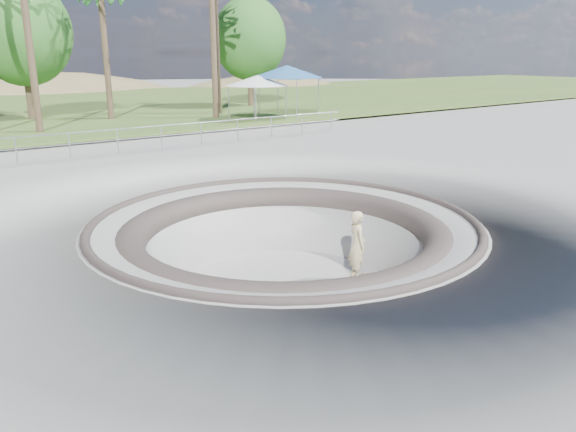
# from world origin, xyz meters

# --- Properties ---
(ground) EXTENTS (180.00, 180.00, 0.00)m
(ground) POSITION_xyz_m (0.00, 0.00, 0.00)
(ground) COLOR #A2A19D
(ground) RESTS_ON ground
(skate_bowl) EXTENTS (14.00, 14.00, 4.10)m
(skate_bowl) POSITION_xyz_m (0.00, 0.00, -1.83)
(skate_bowl) COLOR #A2A19D
(skate_bowl) RESTS_ON ground
(grass_strip) EXTENTS (180.00, 36.00, 0.12)m
(grass_strip) POSITION_xyz_m (0.00, 34.00, 0.22)
(grass_strip) COLOR #415F26
(grass_strip) RESTS_ON ground
(distant_hills) EXTENTS (103.20, 45.00, 28.60)m
(distant_hills) POSITION_xyz_m (3.78, 57.17, -7.02)
(distant_hills) COLOR olive
(distant_hills) RESTS_ON ground
(safety_railing) EXTENTS (25.00, 0.06, 1.03)m
(safety_railing) POSITION_xyz_m (0.00, 12.00, 0.69)
(safety_railing) COLOR #989CA0
(safety_railing) RESTS_ON ground
(skateboard) EXTENTS (0.89, 0.33, 0.09)m
(skateboard) POSITION_xyz_m (1.88, -0.84, -1.83)
(skateboard) COLOR olive
(skateboard) RESTS_ON ground
(skater) EXTENTS (0.70, 0.84, 1.97)m
(skater) POSITION_xyz_m (1.88, -0.84, -0.82)
(skater) COLOR beige
(skater) RESTS_ON skateboard
(canopy_white) EXTENTS (5.27, 5.27, 2.69)m
(canopy_white) POSITION_xyz_m (11.16, 18.00, 2.63)
(canopy_white) COLOR #989CA0
(canopy_white) RESTS_ON ground
(canopy_blue) EXTENTS (5.86, 5.86, 3.26)m
(canopy_blue) POSITION_xyz_m (13.43, 18.00, 3.14)
(canopy_blue) COLOR #989CA0
(canopy_blue) RESTS_ON ground
(bushy_tree_mid) EXTENTS (5.95, 5.41, 8.58)m
(bushy_tree_mid) POSITION_xyz_m (0.02, 26.99, 5.49)
(bushy_tree_mid) COLOR brown
(bushy_tree_mid) RESTS_ON ground
(bushy_tree_right) EXTENTS (5.74, 5.22, 8.28)m
(bushy_tree_right) POSITION_xyz_m (16.16, 26.43, 5.30)
(bushy_tree_right) COLOR brown
(bushy_tree_right) RESTS_ON ground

